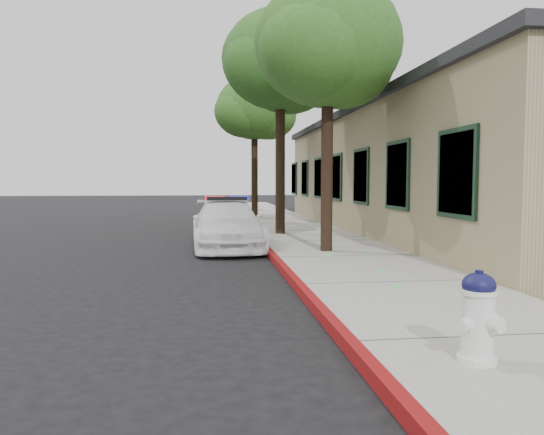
{
  "coord_description": "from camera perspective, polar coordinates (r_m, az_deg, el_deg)",
  "views": [
    {
      "loc": [
        -1.42,
        -8.09,
        1.8
      ],
      "look_at": [
        -0.17,
        1.87,
        1.1
      ],
      "focal_mm": 34.12,
      "sensor_mm": 36.0,
      "label": 1
    }
  ],
  "objects": [
    {
      "name": "ground",
      "position": [
        8.41,
        2.74,
        -8.35
      ],
      "size": [
        120.0,
        120.0,
        0.0
      ],
      "primitive_type": "plane",
      "color": "black",
      "rests_on": "ground"
    },
    {
      "name": "sidewalk",
      "position": [
        11.62,
        8.0,
        -4.57
      ],
      "size": [
        3.2,
        60.0,
        0.15
      ],
      "primitive_type": "cube",
      "color": "gray",
      "rests_on": "ground"
    },
    {
      "name": "red_curb",
      "position": [
        11.32,
        0.43,
        -4.73
      ],
      "size": [
        0.14,
        60.0,
        0.16
      ],
      "primitive_type": "cube",
      "color": "maroon",
      "rests_on": "ground"
    },
    {
      "name": "clapboard_building",
      "position": [
        18.92,
        18.29,
        4.79
      ],
      "size": [
        7.3,
        20.89,
        4.24
      ],
      "color": "tan",
      "rests_on": "ground"
    },
    {
      "name": "police_car",
      "position": [
        13.88,
        -4.99,
        -0.77
      ],
      "size": [
        1.94,
        4.49,
        1.41
      ],
      "rotation": [
        0.0,
        0.0,
        0.03
      ],
      "color": "white",
      "rests_on": "ground"
    },
    {
      "name": "fire_hydrant",
      "position": [
        5.13,
        21.82,
        -10.1
      ],
      "size": [
        0.48,
        0.42,
        0.85
      ],
      "rotation": [
        0.0,
        0.0,
        0.43
      ],
      "color": "silver",
      "rests_on": "sidewalk"
    },
    {
      "name": "street_tree_near",
      "position": [
        12.65,
        6.24,
        17.89
      ],
      "size": [
        3.44,
        3.51,
        6.29
      ],
      "rotation": [
        0.0,
        0.0,
        0.27
      ],
      "color": "black",
      "rests_on": "sidewalk"
    },
    {
      "name": "street_tree_mid",
      "position": [
        16.78,
        0.92,
        16.43
      ],
      "size": [
        3.66,
        3.77,
        6.98
      ],
      "rotation": [
        0.0,
        0.0,
        0.28
      ],
      "color": "black",
      "rests_on": "sidewalk"
    },
    {
      "name": "street_tree_far",
      "position": [
        23.45,
        -1.88,
        11.71
      ],
      "size": [
        3.69,
        3.37,
        6.38
      ],
      "rotation": [
        0.0,
        0.0,
        -0.38
      ],
      "color": "black",
      "rests_on": "sidewalk"
    }
  ]
}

